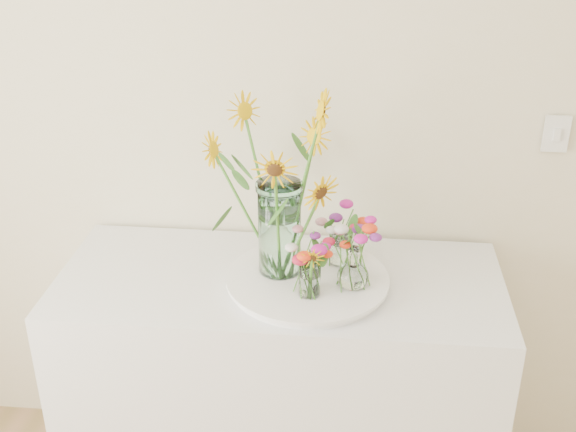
{
  "coord_description": "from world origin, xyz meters",
  "views": [
    {
      "loc": [
        0.08,
        -0.0,
        2.07
      ],
      "look_at": [
        -0.11,
        1.88,
        1.14
      ],
      "focal_mm": 45.0,
      "sensor_mm": 36.0,
      "label": 1
    }
  ],
  "objects_px": {
    "small_vase_a": "(310,279)",
    "tray": "(308,282)",
    "small_vase_b": "(353,268)",
    "small_vase_c": "(340,247)",
    "mason_jar": "(279,228)",
    "counter": "(280,391)"
  },
  "relations": [
    {
      "from": "counter",
      "to": "tray",
      "type": "distance_m",
      "value": 0.47
    },
    {
      "from": "mason_jar",
      "to": "small_vase_c",
      "type": "xyz_separation_m",
      "value": [
        0.18,
        0.07,
        -0.09
      ]
    },
    {
      "from": "counter",
      "to": "small_vase_b",
      "type": "bearing_deg",
      "value": -17.78
    },
    {
      "from": "small_vase_c",
      "to": "small_vase_b",
      "type": "bearing_deg",
      "value": -72.29
    },
    {
      "from": "mason_jar",
      "to": "small_vase_a",
      "type": "bearing_deg",
      "value": -51.64
    },
    {
      "from": "small_vase_a",
      "to": "small_vase_c",
      "type": "distance_m",
      "value": 0.21
    },
    {
      "from": "small_vase_a",
      "to": "small_vase_c",
      "type": "height_order",
      "value": "small_vase_c"
    },
    {
      "from": "small_vase_a",
      "to": "small_vase_c",
      "type": "bearing_deg",
      "value": 67.8
    },
    {
      "from": "counter",
      "to": "tray",
      "type": "height_order",
      "value": "tray"
    },
    {
      "from": "counter",
      "to": "mason_jar",
      "type": "relative_size",
      "value": 4.63
    },
    {
      "from": "mason_jar",
      "to": "small_vase_b",
      "type": "bearing_deg",
      "value": -17.42
    },
    {
      "from": "tray",
      "to": "small_vase_a",
      "type": "relative_size",
      "value": 4.29
    },
    {
      "from": "tray",
      "to": "small_vase_c",
      "type": "xyz_separation_m",
      "value": [
        0.09,
        0.1,
        0.07
      ]
    },
    {
      "from": "small_vase_a",
      "to": "small_vase_b",
      "type": "relative_size",
      "value": 0.82
    },
    {
      "from": "mason_jar",
      "to": "tray",
      "type": "bearing_deg",
      "value": -19.41
    },
    {
      "from": "small_vase_a",
      "to": "tray",
      "type": "bearing_deg",
      "value": 97.34
    },
    {
      "from": "counter",
      "to": "small_vase_c",
      "type": "relative_size",
      "value": 11.76
    },
    {
      "from": "small_vase_c",
      "to": "counter",
      "type": "bearing_deg",
      "value": -160.02
    },
    {
      "from": "small_vase_b",
      "to": "small_vase_a",
      "type": "bearing_deg",
      "value": -155.26
    },
    {
      "from": "small_vase_b",
      "to": "small_vase_c",
      "type": "xyz_separation_m",
      "value": [
        -0.04,
        0.14,
        -0.01
      ]
    },
    {
      "from": "tray",
      "to": "mason_jar",
      "type": "height_order",
      "value": "mason_jar"
    },
    {
      "from": "tray",
      "to": "small_vase_c",
      "type": "distance_m",
      "value": 0.15
    }
  ]
}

